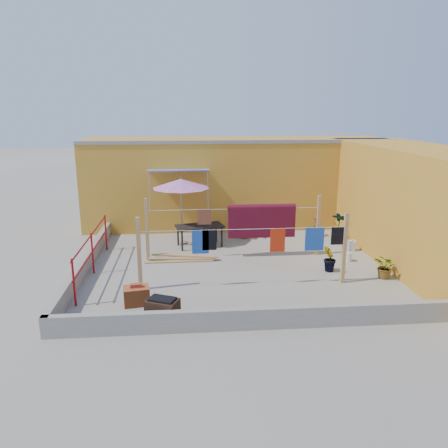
{
  "coord_description": "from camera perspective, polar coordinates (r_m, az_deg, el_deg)",
  "views": [
    {
      "loc": [
        -1.34,
        -11.35,
        4.22
      ],
      "look_at": [
        -0.33,
        0.3,
        1.14
      ],
      "focal_mm": 35.0,
      "sensor_mm": 36.0,
      "label": 1
    }
  ],
  "objects": [
    {
      "name": "ground",
      "position": [
        12.18,
        1.69,
        -5.52
      ],
      "size": [
        80.0,
        80.0,
        0.0
      ],
      "primitive_type": "plane",
      "color": "#9E998E",
      "rests_on": "ground"
    },
    {
      "name": "wall_back",
      "position": [
        16.35,
        1.58,
        5.56
      ],
      "size": [
        11.0,
        3.27,
        3.21
      ],
      "color": "#BF7B2A",
      "rests_on": "ground"
    },
    {
      "name": "wall_right",
      "position": [
        13.36,
        24.52,
        2.1
      ],
      "size": [
        2.4,
        9.0,
        3.2
      ],
      "primitive_type": "cube",
      "color": "#BF7B2A",
      "rests_on": "ground"
    },
    {
      "name": "parapet_front",
      "position": [
        8.84,
        4.43,
        -12.2
      ],
      "size": [
        8.3,
        0.16,
        0.44
      ],
      "primitive_type": "cube",
      "color": "gray",
      "rests_on": "ground"
    },
    {
      "name": "parapet_left",
      "position": [
        12.34,
        -17.55,
        -4.88
      ],
      "size": [
        0.16,
        7.3,
        0.44
      ],
      "primitive_type": "cube",
      "color": "gray",
      "rests_on": "ground"
    },
    {
      "name": "red_railing",
      "position": [
        11.95,
        -16.85,
        -2.93
      ],
      "size": [
        0.05,
        4.2,
        1.1
      ],
      "color": "maroon",
      "rests_on": "ground"
    },
    {
      "name": "clothesline_rig",
      "position": [
        12.5,
        4.54,
        -0.04
      ],
      "size": [
        5.09,
        2.35,
        1.8
      ],
      "color": "tan",
      "rests_on": "ground"
    },
    {
      "name": "patio_umbrella",
      "position": [
        13.83,
        -5.66,
        5.22
      ],
      "size": [
        2.01,
        2.01,
        2.17
      ],
      "color": "gray",
      "rests_on": "ground"
    },
    {
      "name": "outdoor_table",
      "position": [
        13.76,
        -3.2,
        -0.45
      ],
      "size": [
        1.59,
        1.04,
        0.68
      ],
      "color": "black",
      "rests_on": "ground"
    },
    {
      "name": "brick_stack",
      "position": [
        10.02,
        -11.35,
        -9.14
      ],
      "size": [
        0.62,
        0.49,
        0.49
      ],
      "color": "#B25829",
      "rests_on": "ground"
    },
    {
      "name": "lumber_pile",
      "position": [
        12.65,
        -5.49,
        -4.51
      ],
      "size": [
        2.11,
        0.6,
        0.13
      ],
      "color": "tan",
      "rests_on": "ground"
    },
    {
      "name": "brazier",
      "position": [
        9.07,
        -8.01,
        -11.2
      ],
      "size": [
        0.74,
        0.63,
        0.56
      ],
      "color": "#321C13",
      "rests_on": "ground"
    },
    {
      "name": "white_basin",
      "position": [
        9.26,
        3.13,
        -12.04
      ],
      "size": [
        0.53,
        0.53,
        0.09
      ],
      "color": "silver",
      "rests_on": "ground"
    },
    {
      "name": "water_jug_a",
      "position": [
        13.01,
        15.93,
        -4.14
      ],
      "size": [
        0.2,
        0.2,
        0.31
      ],
      "color": "silver",
      "rests_on": "ground"
    },
    {
      "name": "water_jug_b",
      "position": [
        14.01,
        16.41,
        -2.74
      ],
      "size": [
        0.22,
        0.22,
        0.35
      ],
      "color": "silver",
      "rests_on": "ground"
    },
    {
      "name": "green_hose",
      "position": [
        15.8,
        12.03,
        -0.96
      ],
      "size": [
        0.46,
        0.46,
        0.07
      ],
      "color": "#186E19",
      "rests_on": "ground"
    },
    {
      "name": "plant_back_a",
      "position": [
        14.72,
        2.85,
        -0.44
      ],
      "size": [
        0.85,
        0.82,
        0.74
      ],
      "primitive_type": "imported",
      "rotation": [
        0.0,
        0.0,
        0.48
      ],
      "color": "#225719",
      "rests_on": "ground"
    },
    {
      "name": "plant_back_b",
      "position": [
        15.23,
        11.98,
        -0.44
      ],
      "size": [
        0.43,
        0.43,
        0.62
      ],
      "primitive_type": "imported",
      "rotation": [
        0.0,
        0.0,
        1.3
      ],
      "color": "#225719",
      "rests_on": "ground"
    },
    {
      "name": "plant_right_a",
      "position": [
        15.07,
        14.77,
        -0.18
      ],
      "size": [
        0.58,
        0.57,
        0.92
      ],
      "primitive_type": "imported",
      "rotation": [
        0.0,
        0.0,
        2.44
      ],
      "color": "#225719",
      "rests_on": "ground"
    },
    {
      "name": "plant_right_b",
      "position": [
        11.98,
        13.64,
        -4.43
      ],
      "size": [
        0.44,
        0.49,
        0.74
      ],
      "primitive_type": "imported",
      "rotation": [
        0.0,
        0.0,
        4.38
      ],
      "color": "#225719",
      "rests_on": "ground"
    },
    {
      "name": "plant_right_c",
      "position": [
        11.97,
        20.38,
        -5.28
      ],
      "size": [
        0.67,
        0.71,
        0.62
      ],
      "primitive_type": "imported",
      "rotation": [
        0.0,
        0.0,
        5.12
      ],
      "color": "#225719",
      "rests_on": "ground"
    }
  ]
}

